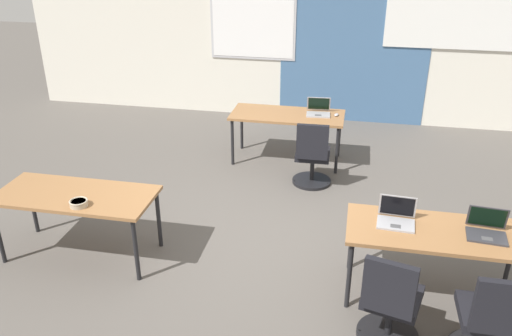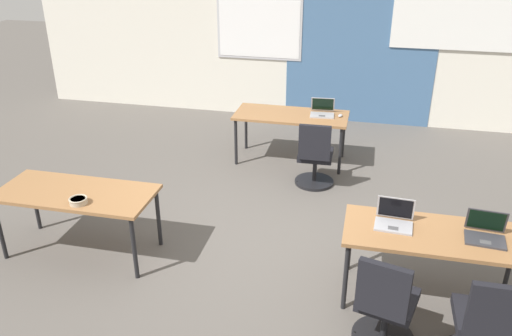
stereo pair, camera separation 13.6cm
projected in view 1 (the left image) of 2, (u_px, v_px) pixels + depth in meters
ground_plane at (257, 241)px, 5.73m from camera, size 24.00×24.00×0.00m
back_wall_assembly at (307, 37)px, 8.84m from camera, size 10.00×0.27×2.80m
desk_near_left at (76, 199)px, 5.23m from camera, size 1.60×0.70×0.72m
desk_near_right at (437, 236)px, 4.61m from camera, size 1.60×0.70×0.72m
desk_far_center at (287, 118)px, 7.40m from camera, size 1.60×0.70×0.72m
laptop_near_right_inner at (396, 218)px, 4.68m from camera, size 0.35×0.29×0.24m
chair_near_right_inner at (390, 307)px, 4.19m from camera, size 0.54×0.59×0.92m
laptop_near_right_end at (487, 230)px, 4.50m from camera, size 0.35×0.31×0.23m
chair_near_right_end at (489, 325)px, 4.00m from camera, size 0.52×0.54×0.92m
laptop_far_right at (318, 111)px, 7.35m from camera, size 0.35×0.33×0.23m
mouse_far_right at (336, 115)px, 7.29m from camera, size 0.08×0.11×0.03m
chair_far_right at (312, 159)px, 6.80m from camera, size 0.52×0.54×0.92m
snack_bowl at (79, 203)px, 4.96m from camera, size 0.18×0.18×0.06m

